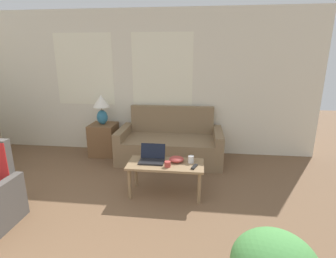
% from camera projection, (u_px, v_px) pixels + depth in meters
% --- Properties ---
extents(wall_back, '(6.88, 0.06, 2.60)m').
position_uv_depth(wall_back, '(128.00, 83.00, 4.89)').
color(wall_back, silver).
rests_on(wall_back, ground_plane).
extents(couch, '(1.80, 0.85, 0.92)m').
position_uv_depth(couch, '(170.00, 145.00, 4.66)').
color(couch, '#846B4C').
rests_on(couch, ground_plane).
extents(side_table, '(0.46, 0.46, 0.59)m').
position_uv_depth(side_table, '(104.00, 139.00, 4.89)').
color(side_table, brown).
rests_on(side_table, ground_plane).
extents(table_lamp, '(0.30, 0.30, 0.54)m').
position_uv_depth(table_lamp, '(102.00, 106.00, 4.72)').
color(table_lamp, teal).
rests_on(table_lamp, side_table).
extents(coffee_table, '(0.99, 0.46, 0.45)m').
position_uv_depth(coffee_table, '(166.00, 167.00, 3.45)').
color(coffee_table, '#8E704C').
rests_on(coffee_table, ground_plane).
extents(laptop, '(0.33, 0.26, 0.22)m').
position_uv_depth(laptop, '(152.00, 158.00, 3.49)').
color(laptop, black).
rests_on(laptop, coffee_table).
extents(cup_navy, '(0.08, 0.08, 0.09)m').
position_uv_depth(cup_navy, '(191.00, 159.00, 3.44)').
color(cup_navy, white).
rests_on(cup_navy, coffee_table).
extents(cup_yellow, '(0.08, 0.08, 0.07)m').
position_uv_depth(cup_yellow, '(168.00, 164.00, 3.32)').
color(cup_yellow, '#B23D38').
rests_on(cup_yellow, coffee_table).
extents(snack_bowl, '(0.20, 0.20, 0.07)m').
position_uv_depth(snack_bowl, '(176.00, 159.00, 3.48)').
color(snack_bowl, '#B23D38').
rests_on(snack_bowl, coffee_table).
extents(tv_remote, '(0.09, 0.16, 0.02)m').
position_uv_depth(tv_remote, '(194.00, 167.00, 3.30)').
color(tv_remote, black).
rests_on(tv_remote, coffee_table).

